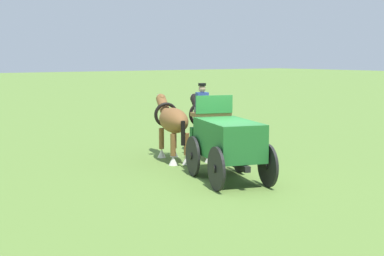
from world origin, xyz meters
name	(u,v)px	position (x,y,z in m)	size (l,w,h in m)	color
ground_plane	(228,181)	(0.00, 0.00, 0.00)	(220.00, 220.00, 0.00)	olive
show_wagon	(227,140)	(0.14, -0.04, 1.17)	(5.47, 2.50, 2.76)	#236B2D
draft_horse_near	(172,122)	(3.65, -0.48, 1.35)	(3.08, 1.46, 2.22)	brown
draft_horse_off	(208,121)	(3.24, -1.72, 1.33)	(2.91, 1.45, 2.20)	black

